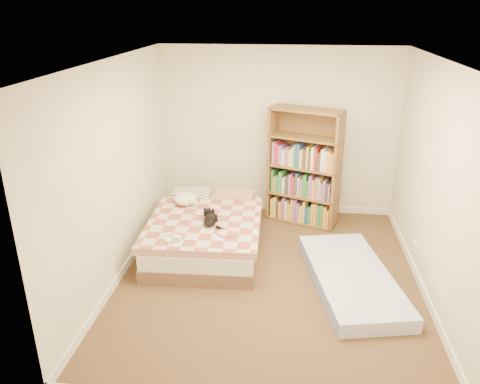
# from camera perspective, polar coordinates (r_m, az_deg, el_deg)

# --- Properties ---
(room) EXTENTS (3.51, 4.01, 2.51)m
(room) POSITION_cam_1_polar(r_m,az_deg,el_deg) (5.14, 3.80, 1.04)
(room) COLOR #4F3621
(room) RESTS_ON ground
(bed) EXTENTS (1.47, 1.97, 0.52)m
(bed) POSITION_cam_1_polar(r_m,az_deg,el_deg) (6.23, -4.08, -4.71)
(bed) COLOR brown
(bed) RESTS_ON room
(bookshelf) EXTENTS (1.14, 0.69, 1.70)m
(bookshelf) POSITION_cam_1_polar(r_m,az_deg,el_deg) (6.88, 7.69, 1.13)
(bookshelf) COLOR brown
(bookshelf) RESTS_ON room
(floor_mattress) EXTENTS (1.21, 2.00, 0.17)m
(floor_mattress) POSITION_cam_1_polar(r_m,az_deg,el_deg) (5.64, 13.41, -10.16)
(floor_mattress) COLOR #7C8ACF
(floor_mattress) RESTS_ON room
(black_cat) EXTENTS (0.28, 0.60, 0.13)m
(black_cat) POSITION_cam_1_polar(r_m,az_deg,el_deg) (5.90, -3.55, -3.22)
(black_cat) COLOR black
(black_cat) RESTS_ON bed
(white_dog) EXTENTS (0.35, 0.38, 0.16)m
(white_dog) POSITION_cam_1_polar(r_m,az_deg,el_deg) (6.45, -6.65, -0.87)
(white_dog) COLOR white
(white_dog) RESTS_ON bed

